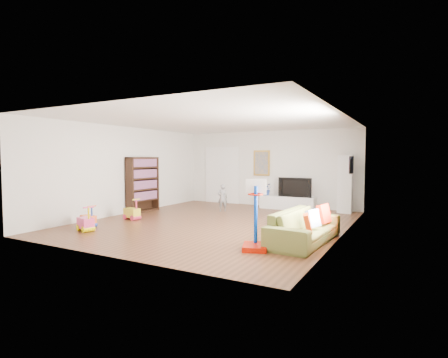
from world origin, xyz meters
The scene contains 25 objects.
floor centered at (0.00, 0.00, 0.00)m, with size 6.50×7.50×0.00m, color brown.
ceiling centered at (0.00, 0.00, 2.70)m, with size 6.50×7.50×0.00m, color white.
wall_back centered at (0.00, 3.75, 1.35)m, with size 6.50×0.00×2.70m, color silver.
wall_front centered at (0.00, -3.75, 1.35)m, with size 6.50×0.00×2.70m, color silver.
wall_left centered at (-3.25, 0.00, 1.35)m, with size 0.00×7.50×2.70m, color silver.
wall_right centered at (3.25, 0.00, 1.35)m, with size 0.00×7.50×2.70m, color white.
navy_accent centered at (3.23, 1.40, 1.85)m, with size 0.01×3.20×1.70m, color black.
olive_wainscot centered at (3.23, 1.40, 0.50)m, with size 0.01×3.20×1.00m, color brown.
doorway centered at (-1.90, 3.71, 1.05)m, with size 1.45×0.06×2.10m, color white.
painting_back centered at (-0.25, 3.71, 1.55)m, with size 0.62×0.06×0.92m, color gold.
artwork_right centered at (3.17, 1.60, 1.55)m, with size 0.04×0.56×0.46m, color #7F3F8C.
media_console centered at (0.89, 3.25, 0.22)m, with size 1.88×0.47×0.44m, color silver.
tall_cabinet centered at (2.72, 3.40, 0.91)m, with size 0.43×0.43×1.82m, color white.
bookshelf centered at (-3.02, 0.48, 0.88)m, with size 0.32×1.21×1.76m, color black.
sofa centered at (2.69, -1.08, 0.33)m, with size 2.25×0.88×0.66m, color #61672E.
basketball_hoop centered at (2.03, -2.08, 0.67)m, with size 0.46×0.56×1.34m, color #AD1100.
ride_on_yellow centered at (-2.32, -0.77, 0.30)m, with size 0.45×0.28×0.59m, color gold.
ride_on_orange centered at (-2.54, -2.08, 0.27)m, with size 0.41×0.25×0.55m, color #EC5620.
ride_on_pink centered at (-2.19, -2.46, 0.30)m, with size 0.45×0.28×0.59m, color #EF4180.
child centered at (-0.81, 1.78, 0.44)m, with size 0.32×0.21×0.88m, color slate.
tv centered at (1.16, 3.28, 0.76)m, with size 1.12×0.15×0.64m, color black.
vase_plant centered at (0.13, 3.29, 0.65)m, with size 0.38×0.33×0.42m, color #28459A.
pillow_left centered at (2.93, -1.72, 0.52)m, with size 0.09×0.35×0.35m, color #C93B0E.
pillow_center centered at (2.87, -1.11, 0.52)m, with size 0.09×0.36×0.36m, color silver.
pillow_right centered at (2.93, -0.40, 0.52)m, with size 0.11×0.41×0.41m, color red.
Camera 1 is at (4.64, -8.07, 1.73)m, focal length 28.00 mm.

